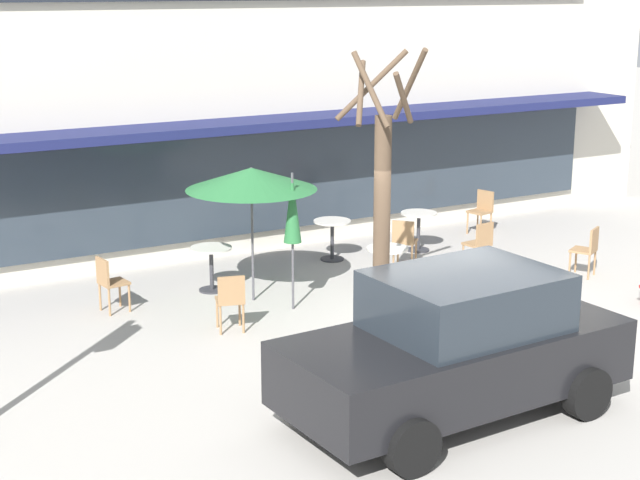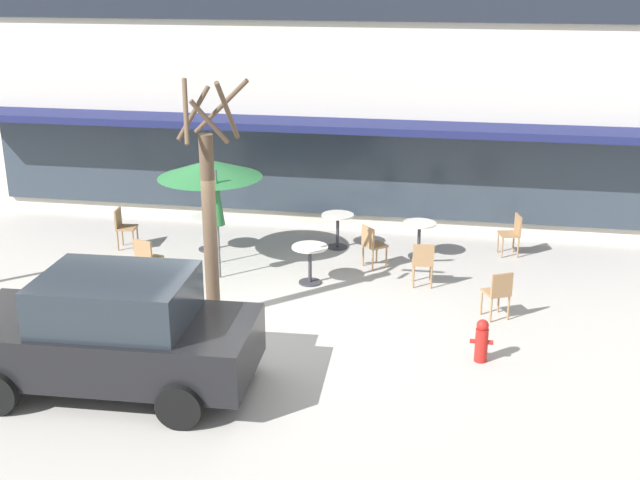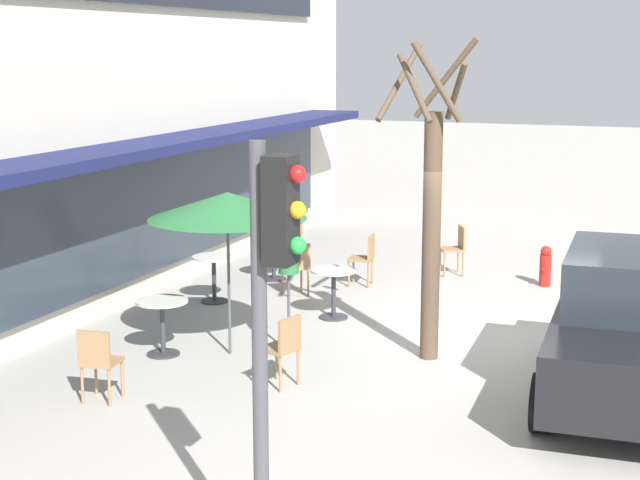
{
  "view_description": "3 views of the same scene",
  "coord_description": "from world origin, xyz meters",
  "px_view_note": "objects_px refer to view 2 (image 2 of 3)",
  "views": [
    {
      "loc": [
        -8.38,
        -10.47,
        4.99
      ],
      "look_at": [
        -0.58,
        3.03,
        0.93
      ],
      "focal_mm": 55.0,
      "sensor_mm": 36.0,
      "label": 1
    },
    {
      "loc": [
        3.25,
        -11.61,
        5.89
      ],
      "look_at": [
        0.67,
        2.57,
        0.91
      ],
      "focal_mm": 45.0,
      "sensor_mm": 36.0,
      "label": 2
    },
    {
      "loc": [
        -13.06,
        -2.41,
        4.06
      ],
      "look_at": [
        0.71,
        2.91,
        1.15
      ],
      "focal_mm": 55.0,
      "sensor_mm": 36.0,
      "label": 3
    }
  ],
  "objects_px": {
    "cafe_chair_1": "(498,291)",
    "cafe_chair_4": "(513,232)",
    "parked_sedan": "(111,333)",
    "cafe_chair_3": "(372,243)",
    "cafe_chair_5": "(123,225)",
    "cafe_table_mid_patio": "(338,225)",
    "patio_umbrella_green_folded": "(217,198)",
    "patio_umbrella_cream_folded": "(210,169)",
    "cafe_table_by_tree": "(310,258)",
    "street_tree": "(210,211)",
    "cafe_chair_2": "(147,257)",
    "cafe_table_streetside": "(419,234)",
    "cafe_table_near_wall": "(208,227)",
    "fire_hydrant": "(482,340)",
    "cafe_chair_0": "(423,261)"
  },
  "relations": [
    {
      "from": "cafe_table_mid_patio",
      "to": "cafe_chair_1",
      "type": "height_order",
      "value": "cafe_chair_1"
    },
    {
      "from": "patio_umbrella_cream_folded",
      "to": "cafe_chair_3",
      "type": "distance_m",
      "value": 3.59
    },
    {
      "from": "cafe_table_mid_patio",
      "to": "cafe_chair_3",
      "type": "height_order",
      "value": "cafe_chair_3"
    },
    {
      "from": "patio_umbrella_green_folded",
      "to": "cafe_chair_4",
      "type": "xyz_separation_m",
      "value": [
        5.73,
        2.36,
        -1.1
      ]
    },
    {
      "from": "patio_umbrella_green_folded",
      "to": "cafe_table_by_tree",
      "type": "bearing_deg",
      "value": 0.9
    },
    {
      "from": "parked_sedan",
      "to": "cafe_table_near_wall",
      "type": "bearing_deg",
      "value": 94.87
    },
    {
      "from": "cafe_table_near_wall",
      "to": "cafe_chair_0",
      "type": "bearing_deg",
      "value": -15.22
    },
    {
      "from": "cafe_table_near_wall",
      "to": "patio_umbrella_green_folded",
      "type": "bearing_deg",
      "value": -64.46
    },
    {
      "from": "cafe_chair_1",
      "to": "parked_sedan",
      "type": "bearing_deg",
      "value": -148.25
    },
    {
      "from": "cafe_table_by_tree",
      "to": "cafe_table_mid_patio",
      "type": "bearing_deg",
      "value": 84.67
    },
    {
      "from": "cafe_chair_5",
      "to": "fire_hydrant",
      "type": "height_order",
      "value": "cafe_chair_5"
    },
    {
      "from": "cafe_table_mid_patio",
      "to": "patio_umbrella_green_folded",
      "type": "height_order",
      "value": "patio_umbrella_green_folded"
    },
    {
      "from": "cafe_table_by_tree",
      "to": "parked_sedan",
      "type": "xyz_separation_m",
      "value": [
        -2.03,
        -4.49,
        0.36
      ]
    },
    {
      "from": "cafe_chair_4",
      "to": "street_tree",
      "type": "distance_m",
      "value": 6.87
    },
    {
      "from": "cafe_table_streetside",
      "to": "fire_hydrant",
      "type": "bearing_deg",
      "value": -74.54
    },
    {
      "from": "patio_umbrella_cream_folded",
      "to": "fire_hydrant",
      "type": "xyz_separation_m",
      "value": [
        5.4,
        -3.38,
        -1.67
      ]
    },
    {
      "from": "cafe_table_streetside",
      "to": "patio_umbrella_green_folded",
      "type": "height_order",
      "value": "patio_umbrella_green_folded"
    },
    {
      "from": "cafe_table_streetside",
      "to": "patio_umbrella_cream_folded",
      "type": "height_order",
      "value": "patio_umbrella_cream_folded"
    },
    {
      "from": "cafe_chair_2",
      "to": "patio_umbrella_cream_folded",
      "type": "bearing_deg",
      "value": 51.32
    },
    {
      "from": "patio_umbrella_cream_folded",
      "to": "parked_sedan",
      "type": "distance_m",
      "value": 5.3
    },
    {
      "from": "cafe_chair_0",
      "to": "parked_sedan",
      "type": "relative_size",
      "value": 0.21
    },
    {
      "from": "cafe_chair_1",
      "to": "fire_hydrant",
      "type": "bearing_deg",
      "value": -99.87
    },
    {
      "from": "cafe_table_near_wall",
      "to": "patio_umbrella_cream_folded",
      "type": "xyz_separation_m",
      "value": [
        0.38,
        -0.81,
        1.51
      ]
    },
    {
      "from": "cafe_chair_3",
      "to": "street_tree",
      "type": "xyz_separation_m",
      "value": [
        -2.43,
        -2.9,
        1.43
      ]
    },
    {
      "from": "cafe_table_streetside",
      "to": "cafe_table_by_tree",
      "type": "relative_size",
      "value": 1.0
    },
    {
      "from": "cafe_chair_1",
      "to": "cafe_chair_4",
      "type": "distance_m",
      "value": 3.4
    },
    {
      "from": "cafe_chair_5",
      "to": "street_tree",
      "type": "relative_size",
      "value": 0.21
    },
    {
      "from": "cafe_table_mid_patio",
      "to": "cafe_chair_0",
      "type": "xyz_separation_m",
      "value": [
        1.95,
        -1.91,
        0.01
      ]
    },
    {
      "from": "parked_sedan",
      "to": "cafe_chair_0",
      "type": "bearing_deg",
      "value": 48.39
    },
    {
      "from": "cafe_table_mid_patio",
      "to": "cafe_chair_4",
      "type": "relative_size",
      "value": 0.85
    },
    {
      "from": "cafe_chair_1",
      "to": "cafe_chair_3",
      "type": "relative_size",
      "value": 1.0
    },
    {
      "from": "patio_umbrella_green_folded",
      "to": "parked_sedan",
      "type": "height_order",
      "value": "patio_umbrella_green_folded"
    },
    {
      "from": "patio_umbrella_green_folded",
      "to": "parked_sedan",
      "type": "relative_size",
      "value": 0.52
    },
    {
      "from": "street_tree",
      "to": "fire_hydrant",
      "type": "height_order",
      "value": "street_tree"
    },
    {
      "from": "cafe_table_by_tree",
      "to": "patio_umbrella_green_folded",
      "type": "distance_m",
      "value": 2.12
    },
    {
      "from": "cafe_table_streetside",
      "to": "cafe_table_by_tree",
      "type": "height_order",
      "value": "same"
    },
    {
      "from": "cafe_table_mid_patio",
      "to": "cafe_chair_2",
      "type": "relative_size",
      "value": 0.85
    },
    {
      "from": "street_tree",
      "to": "fire_hydrant",
      "type": "xyz_separation_m",
      "value": [
        4.6,
        -0.85,
        -1.6
      ]
    },
    {
      "from": "cafe_chair_2",
      "to": "parked_sedan",
      "type": "relative_size",
      "value": 0.21
    },
    {
      "from": "cafe_chair_3",
      "to": "cafe_chair_4",
      "type": "xyz_separation_m",
      "value": [
        2.84,
        1.28,
        0.0
      ]
    },
    {
      "from": "cafe_table_near_wall",
      "to": "cafe_table_by_tree",
      "type": "height_order",
      "value": "same"
    },
    {
      "from": "cafe_chair_4",
      "to": "cafe_chair_2",
      "type": "bearing_deg",
      "value": -158.03
    },
    {
      "from": "cafe_table_near_wall",
      "to": "cafe_chair_0",
      "type": "xyz_separation_m",
      "value": [
        4.69,
        -1.28,
        0.01
      ]
    },
    {
      "from": "cafe_table_mid_patio",
      "to": "patio_umbrella_green_folded",
      "type": "bearing_deg",
      "value": -132.89
    },
    {
      "from": "cafe_table_streetside",
      "to": "cafe_table_near_wall",
      "type": "bearing_deg",
      "value": -175.32
    },
    {
      "from": "cafe_table_by_tree",
      "to": "parked_sedan",
      "type": "relative_size",
      "value": 0.18
    },
    {
      "from": "cafe_chair_3",
      "to": "cafe_chair_5",
      "type": "distance_m",
      "value": 5.46
    },
    {
      "from": "patio_umbrella_cream_folded",
      "to": "cafe_chair_4",
      "type": "distance_m",
      "value": 6.47
    },
    {
      "from": "cafe_table_mid_patio",
      "to": "cafe_chair_4",
      "type": "distance_m",
      "value": 3.72
    },
    {
      "from": "patio_umbrella_green_folded",
      "to": "cafe_chair_5",
      "type": "bearing_deg",
      "value": 153.11
    }
  ]
}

